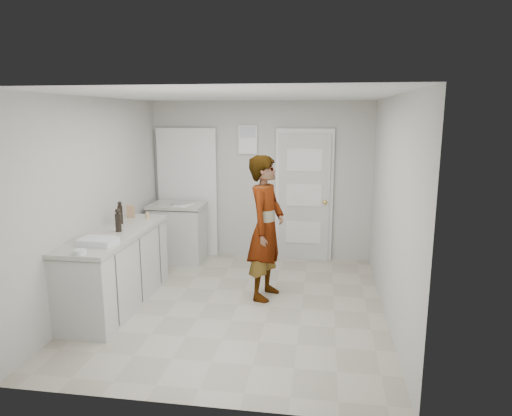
% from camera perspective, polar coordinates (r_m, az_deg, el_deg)
% --- Properties ---
extents(ground, '(4.00, 4.00, 0.00)m').
position_cam_1_polar(ground, '(5.73, -2.27, -11.98)').
color(ground, '#A39C89').
rests_on(ground, ground).
extents(room_shell, '(4.00, 4.00, 4.00)m').
position_cam_1_polar(room_shell, '(7.31, -0.84, 1.65)').
color(room_shell, beige).
rests_on(room_shell, ground).
extents(main_counter, '(0.64, 1.96, 0.93)m').
position_cam_1_polar(main_counter, '(5.83, -16.95, -7.57)').
color(main_counter, silver).
rests_on(main_counter, ground).
extents(side_counter, '(0.84, 0.61, 0.93)m').
position_cam_1_polar(side_counter, '(7.31, -9.70, -3.30)').
color(side_counter, silver).
rests_on(side_counter, ground).
extents(person, '(0.58, 0.75, 1.81)m').
position_cam_1_polar(person, '(5.69, 1.26, -2.50)').
color(person, silver).
rests_on(person, ground).
extents(cake_mix_box, '(0.11, 0.05, 0.17)m').
position_cam_1_polar(cake_mix_box, '(6.38, -15.41, -0.41)').
color(cake_mix_box, '#9B6E4D').
rests_on(cake_mix_box, main_counter).
extents(spice_jar, '(0.05, 0.05, 0.08)m').
position_cam_1_polar(spice_jar, '(6.27, -13.42, -0.92)').
color(spice_jar, tan).
rests_on(spice_jar, main_counter).
extents(oil_cruet_a, '(0.07, 0.07, 0.28)m').
position_cam_1_polar(oil_cruet_a, '(5.64, -16.86, -1.53)').
color(oil_cruet_a, black).
rests_on(oil_cruet_a, main_counter).
extents(oil_cruet_b, '(0.06, 0.06, 0.29)m').
position_cam_1_polar(oil_cruet_b, '(6.04, -16.62, -0.61)').
color(oil_cruet_b, black).
rests_on(oil_cruet_b, main_counter).
extents(baking_dish, '(0.39, 0.29, 0.07)m').
position_cam_1_polar(baking_dish, '(5.19, -19.16, -3.99)').
color(baking_dish, silver).
rests_on(baking_dish, main_counter).
extents(egg_bowl, '(0.12, 0.12, 0.05)m').
position_cam_1_polar(egg_bowl, '(4.90, -21.13, -5.14)').
color(egg_bowl, silver).
rests_on(egg_bowl, main_counter).
extents(papers, '(0.29, 0.34, 0.01)m').
position_cam_1_polar(papers, '(7.07, -9.05, 0.38)').
color(papers, white).
rests_on(papers, side_counter).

